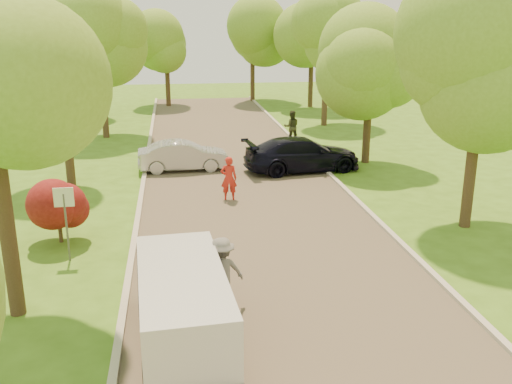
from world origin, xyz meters
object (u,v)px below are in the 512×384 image
street_sign (65,209)px  silver_sedan (184,156)px  minivan (183,306)px  dark_sedan (302,154)px  longboard (223,305)px  person_olive (292,127)px  skateboarder (222,272)px  person_striped (229,178)px

street_sign → silver_sedan: size_ratio=0.53×
minivan → silver_sedan: 14.62m
street_sign → dark_sedan: bearing=45.2°
longboard → person_olive: (5.52, 18.50, 0.80)m
minivan → person_olive: size_ratio=2.59×
silver_sedan → person_olive: bearing=-51.6°
longboard → skateboarder: bearing=135.8°
minivan → longboard: size_ratio=5.11×
dark_sedan → skateboarder: size_ratio=3.11×
silver_sedan → person_olive: person_olive is taller
person_striped → skateboarder: bearing=88.2°
longboard → skateboarder: size_ratio=0.53×
longboard → person_olive: bearing=-124.3°
silver_sedan → dark_sedan: (5.32, -0.87, 0.09)m
longboard → person_striped: (1.01, 8.50, 0.75)m
person_olive → dark_sedan: bearing=86.1°
person_striped → person_olive: person_olive is taller
silver_sedan → dark_sedan: dark_sedan is taller
skateboarder → person_striped: 8.57m
minivan → dark_sedan: minivan is taller
dark_sedan → longboard: dark_sedan is taller
dark_sedan → longboard: (-4.74, -12.36, -0.67)m
longboard → person_olive: size_ratio=0.51×
silver_sedan → longboard: 13.26m
minivan → skateboarder: (0.95, 1.39, 0.07)m
longboard → person_striped: 8.60m
minivan → person_striped: person_striped is taller
minivan → skateboarder: size_ratio=2.72×
minivan → silver_sedan: bearing=84.8°
longboard → person_striped: bearing=-114.5°
dark_sedan → person_olive: size_ratio=2.96×
skateboarder → street_sign: bearing=-58.1°
silver_sedan → longboard: bearing=-179.8°
street_sign → dark_sedan: street_sign is taller
longboard → dark_sedan: bearing=-128.7°
street_sign → dark_sedan: 12.54m
person_olive → silver_sedan: bearing=44.2°
skateboarder → person_olive: bearing=-124.3°
silver_sedan → dark_sedan: 5.39m
minivan → person_olive: (6.46, 19.89, 0.01)m
dark_sedan → longboard: size_ratio=5.85×
street_sign → dark_sedan: (8.82, 8.87, -0.80)m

